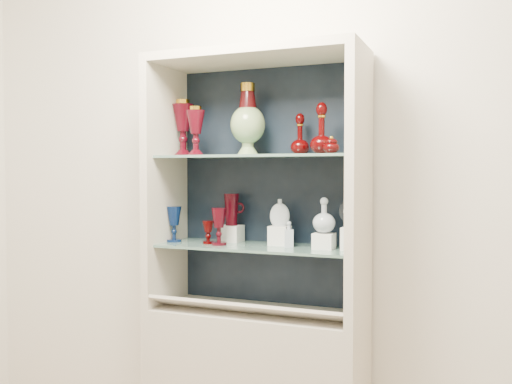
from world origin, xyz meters
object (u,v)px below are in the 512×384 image
at_px(ruby_decanter_a, 322,125).
at_px(clear_square_bottle, 289,234).
at_px(pedestal_lamp_left, 183,128).
at_px(lidded_bowl, 331,145).
at_px(ruby_decanter_b, 300,133).
at_px(cameo_medallion, 351,213).
at_px(ruby_pitcher, 231,209).
at_px(clear_round_decanter, 324,216).
at_px(ruby_goblet_small, 208,232).
at_px(enamel_urn, 248,120).
at_px(cobalt_goblet, 174,224).
at_px(ruby_goblet_tall, 219,226).
at_px(flat_flask, 280,212).
at_px(pedestal_lamp_right, 196,131).

distance_m(ruby_decanter_a, clear_square_bottle, 0.51).
height_order(pedestal_lamp_left, lidded_bowl, pedestal_lamp_left).
bearing_deg(ruby_decanter_b, ruby_decanter_a, -31.12).
distance_m(pedestal_lamp_left, cameo_medallion, 0.95).
height_order(lidded_bowl, ruby_pitcher, lidded_bowl).
bearing_deg(clear_round_decanter, ruby_pitcher, 170.14).
bearing_deg(cameo_medallion, lidded_bowl, -135.71).
bearing_deg(ruby_goblet_small, ruby_decanter_a, 3.60).
bearing_deg(ruby_decanter_b, clear_square_bottle, -112.65).
bearing_deg(enamel_urn, ruby_goblet_small, -159.73).
xyz_separation_m(lidded_bowl, cobalt_goblet, (-0.80, 0.04, -0.37)).
bearing_deg(lidded_bowl, ruby_decanter_a, 132.93).
bearing_deg(cameo_medallion, ruby_decanter_a, -177.84).
relative_size(cobalt_goblet, ruby_goblet_tall, 1.00).
bearing_deg(flat_flask, clear_round_decanter, -30.10).
relative_size(ruby_decanter_b, ruby_goblet_tall, 1.18).
distance_m(ruby_decanter_b, ruby_goblet_tall, 0.58).
bearing_deg(ruby_pitcher, cameo_medallion, -32.37).
bearing_deg(ruby_decanter_a, cobalt_goblet, -178.01).
height_order(ruby_pitcher, cameo_medallion, ruby_pitcher).
bearing_deg(cameo_medallion, flat_flask, 174.67).
bearing_deg(lidded_bowl, flat_flask, 157.71).
bearing_deg(ruby_decanter_a, ruby_decanter_b, 148.88).
relative_size(pedestal_lamp_right, ruby_decanter_a, 0.89).
bearing_deg(pedestal_lamp_left, clear_square_bottle, -3.85).
xyz_separation_m(ruby_decanter_b, clear_square_bottle, (-0.03, -0.07, -0.46)).
bearing_deg(ruby_decanter_a, ruby_goblet_small, -176.40).
bearing_deg(enamel_urn, clear_square_bottle, -6.93).
bearing_deg(ruby_goblet_small, clear_square_bottle, 5.73).
height_order(enamel_urn, ruby_decanter_b, enamel_urn).
bearing_deg(pedestal_lamp_right, cameo_medallion, 5.04).
height_order(clear_round_decanter, cameo_medallion, cameo_medallion).
distance_m(ruby_decanter_b, ruby_pitcher, 0.51).
bearing_deg(clear_round_decanter, ruby_goblet_tall, -174.16).
height_order(ruby_decanter_a, clear_round_decanter, ruby_decanter_a).
relative_size(pedestal_lamp_left, clear_round_decanter, 1.86).
bearing_deg(cameo_medallion, enamel_urn, 178.64).
height_order(pedestal_lamp_left, ruby_decanter_a, pedestal_lamp_left).
relative_size(clear_round_decanter, cameo_medallion, 1.18).
bearing_deg(pedestal_lamp_left, flat_flask, 0.27).
distance_m(ruby_goblet_tall, clear_round_decanter, 0.50).
distance_m(pedestal_lamp_right, cameo_medallion, 0.82).
distance_m(cobalt_goblet, clear_square_bottle, 0.59).
distance_m(pedestal_lamp_left, ruby_pitcher, 0.47).
bearing_deg(enamel_urn, cameo_medallion, -3.56).
relative_size(ruby_goblet_tall, ruby_pitcher, 1.11).
height_order(pedestal_lamp_left, ruby_goblet_small, pedestal_lamp_left).
distance_m(pedestal_lamp_right, ruby_decanter_b, 0.49).
relative_size(cobalt_goblet, clear_square_bottle, 1.47).
bearing_deg(flat_flask, cameo_medallion, -25.60).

